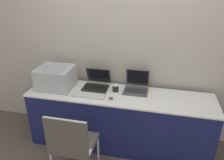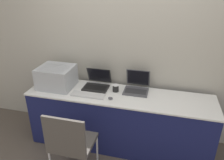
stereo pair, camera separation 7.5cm
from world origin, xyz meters
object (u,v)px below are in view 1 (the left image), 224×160
object	(u,v)px
laptop_left	(97,83)
external_keyboard	(88,95)
mouse	(111,98)
laptop_right	(136,86)
printer	(56,77)
coffee_cup	(116,88)
chair	(72,142)

from	to	relation	value
laptop_left	external_keyboard	bearing A→B (deg)	-96.72
mouse	laptop_right	bearing A→B (deg)	49.88
printer	external_keyboard	distance (m)	0.53
mouse	laptop_left	bearing A→B (deg)	132.04
laptop_left	external_keyboard	xyz separation A→B (m)	(-0.03, -0.28, -0.04)
printer	mouse	bearing A→B (deg)	-11.35
printer	external_keyboard	xyz separation A→B (m)	(0.49, -0.14, -0.14)
external_keyboard	coffee_cup	xyz separation A→B (m)	(0.31, 0.21, 0.04)
laptop_left	laptop_right	world-z (taller)	laptop_right
printer	external_keyboard	bearing A→B (deg)	-15.96
printer	laptop_right	distance (m)	1.08
printer	coffee_cup	bearing A→B (deg)	4.62
printer	chair	bearing A→B (deg)	-55.65
laptop_left	chair	distance (m)	0.90
laptop_right	external_keyboard	size ratio (longest dim) A/B	0.76
laptop_right	external_keyboard	bearing A→B (deg)	-151.85
laptop_right	external_keyboard	distance (m)	0.65
chair	coffee_cup	bearing A→B (deg)	67.94
laptop_left	printer	bearing A→B (deg)	-165.44
laptop_right	mouse	bearing A→B (deg)	-130.12
printer	laptop_right	bearing A→B (deg)	8.81
chair	external_keyboard	bearing A→B (deg)	89.51
laptop_left	mouse	world-z (taller)	laptop_left
laptop_left	chair	xyz separation A→B (m)	(-0.04, -0.85, -0.31)
external_keyboard	coffee_cup	bearing A→B (deg)	33.54
laptop_left	external_keyboard	distance (m)	0.28
chair	laptop_right	bearing A→B (deg)	56.72
printer	mouse	xyz separation A→B (m)	(0.79, -0.16, -0.14)
printer	chair	distance (m)	0.96
laptop_left	chair	size ratio (longest dim) A/B	0.37
external_keyboard	mouse	size ratio (longest dim) A/B	7.23
laptop_left	chair	world-z (taller)	laptop_left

